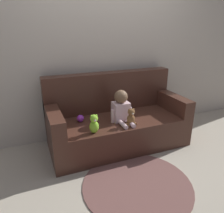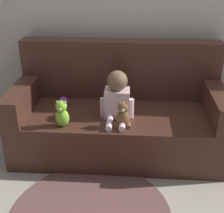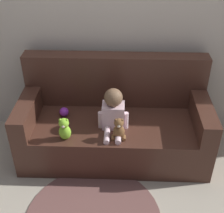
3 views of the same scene
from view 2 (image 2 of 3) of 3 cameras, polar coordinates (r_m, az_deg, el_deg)
ground_plane at (r=2.99m, az=1.08°, el=-7.78°), size 12.00×12.00×0.00m
couch at (r=2.88m, az=1.21°, el=-1.58°), size 1.84×0.83×0.96m
person_baby at (r=2.61m, az=0.93°, el=1.68°), size 0.29×0.37×0.41m
teddy_bear_brown at (r=2.49m, az=2.01°, el=-1.58°), size 0.13×0.10×0.22m
plush_toy_side at (r=2.52m, az=-9.14°, el=-1.32°), size 0.11×0.10×0.23m
toy_ball at (r=2.88m, az=-8.89°, el=0.87°), size 0.09×0.09×0.09m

